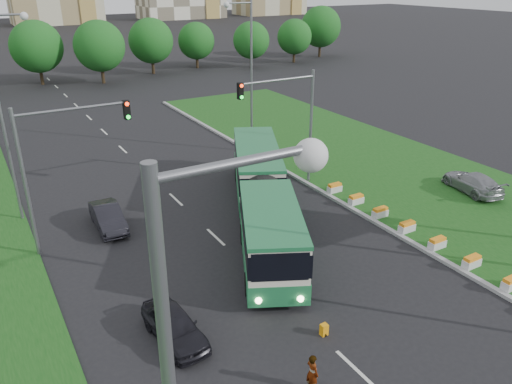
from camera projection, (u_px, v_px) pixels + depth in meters
ground at (322, 272)px, 25.11m from camera, size 360.00×360.00×0.00m
grass_median at (395, 173)px, 37.43m from camera, size 14.00×60.00×0.15m
median_kerb at (321, 191)px, 34.20m from camera, size 0.30×60.00×0.18m
lane_markings at (138, 163)px, 39.51m from camera, size 0.20×100.00×0.01m
flower_planters at (422, 234)px, 27.80m from camera, size 1.10×15.90×0.60m
traffic_mast_median at (292, 112)px, 33.08m from camera, size 5.76×0.32×8.00m
traffic_mast_left at (55, 155)px, 25.26m from camera, size 5.76×0.32×8.00m
street_lamps at (182, 119)px, 29.21m from camera, size 36.00×60.00×12.00m
tree_line at (145, 44)px, 71.37m from camera, size 120.00×8.00×9.00m
articulated_bus at (256, 196)px, 29.32m from camera, size 2.78×17.84×2.94m
car_left_near at (175, 326)px, 20.25m from camera, size 1.88×4.03×1.33m
car_left_far at (108, 217)px, 29.24m from camera, size 1.63×4.27×1.39m
car_median at (472, 182)px, 33.82m from camera, size 2.73×4.92×1.35m
pedestrian at (312, 373)px, 17.73m from camera, size 0.40×0.58×1.54m
shopping_trolley at (324, 330)px, 20.66m from camera, size 0.30×0.32×0.51m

